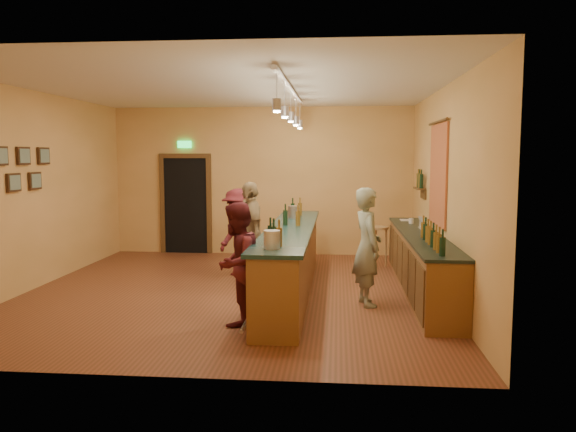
# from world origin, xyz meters

# --- Properties ---
(floor) EXTENTS (7.00, 7.00, 0.00)m
(floor) POSITION_xyz_m (0.00, 0.00, 0.00)
(floor) COLOR #5C311A
(floor) RESTS_ON ground
(ceiling) EXTENTS (6.50, 7.00, 0.02)m
(ceiling) POSITION_xyz_m (0.00, 0.00, 3.20)
(ceiling) COLOR silver
(ceiling) RESTS_ON wall_back
(wall_back) EXTENTS (6.50, 0.02, 3.20)m
(wall_back) POSITION_xyz_m (0.00, 3.50, 1.60)
(wall_back) COLOR #BA8B45
(wall_back) RESTS_ON floor
(wall_front) EXTENTS (6.50, 0.02, 3.20)m
(wall_front) POSITION_xyz_m (0.00, -3.50, 1.60)
(wall_front) COLOR #BA8B45
(wall_front) RESTS_ON floor
(wall_left) EXTENTS (0.02, 7.00, 3.20)m
(wall_left) POSITION_xyz_m (-3.25, 0.00, 1.60)
(wall_left) COLOR #BA8B45
(wall_left) RESTS_ON floor
(wall_right) EXTENTS (0.02, 7.00, 3.20)m
(wall_right) POSITION_xyz_m (3.25, 0.00, 1.60)
(wall_right) COLOR #BA8B45
(wall_right) RESTS_ON floor
(doorway) EXTENTS (1.15, 0.09, 2.48)m
(doorway) POSITION_xyz_m (-1.70, 3.47, 1.13)
(doorway) COLOR black
(doorway) RESTS_ON wall_back
(tapestry) EXTENTS (0.03, 1.40, 1.60)m
(tapestry) POSITION_xyz_m (3.23, 0.40, 1.85)
(tapestry) COLOR #AA2222
(tapestry) RESTS_ON wall_right
(bottle_shelf) EXTENTS (0.17, 0.55, 0.54)m
(bottle_shelf) POSITION_xyz_m (3.17, 1.90, 1.67)
(bottle_shelf) COLOR #482C15
(bottle_shelf) RESTS_ON wall_right
(picture_grid) EXTENTS (0.06, 2.20, 0.70)m
(picture_grid) POSITION_xyz_m (-3.21, -0.75, 1.95)
(picture_grid) COLOR #382111
(picture_grid) RESTS_ON wall_left
(back_counter) EXTENTS (0.60, 4.55, 1.27)m
(back_counter) POSITION_xyz_m (2.97, 0.18, 0.49)
(back_counter) COLOR brown
(back_counter) RESTS_ON floor
(tasting_bar) EXTENTS (0.74, 5.10, 1.38)m
(tasting_bar) POSITION_xyz_m (0.92, -0.00, 0.61)
(tasting_bar) COLOR brown
(tasting_bar) RESTS_ON floor
(pendant_track) EXTENTS (0.11, 4.60, 0.50)m
(pendant_track) POSITION_xyz_m (0.93, -0.00, 2.98)
(pendant_track) COLOR silver
(pendant_track) RESTS_ON ceiling
(bartender) EXTENTS (0.55, 0.70, 1.70)m
(bartender) POSITION_xyz_m (2.08, -0.62, 0.85)
(bartender) COLOR gray
(bartender) RESTS_ON floor
(customer_a) EXTENTS (0.78, 0.89, 1.57)m
(customer_a) POSITION_xyz_m (0.38, -1.71, 0.79)
(customer_a) COLOR #59191E
(customer_a) RESTS_ON floor
(customer_b) EXTENTS (0.76, 1.09, 1.72)m
(customer_b) POSITION_xyz_m (0.18, 0.65, 0.86)
(customer_b) COLOR #997A51
(customer_b) RESTS_ON floor
(customer_c) EXTENTS (0.90, 1.15, 1.57)m
(customer_c) POSITION_xyz_m (-0.15, 1.29, 0.78)
(customer_c) COLOR #59191E
(customer_c) RESTS_ON floor
(bar_stool) EXTENTS (0.38, 0.38, 0.79)m
(bar_stool) POSITION_xyz_m (2.44, 2.20, 0.65)
(bar_stool) COLOR olive
(bar_stool) RESTS_ON floor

